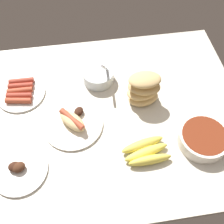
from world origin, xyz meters
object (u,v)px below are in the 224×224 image
(bread_stack, at_px, (144,89))
(plate_hotdog_assembled, at_px, (73,122))
(plate_grilled_meat, at_px, (19,169))
(bowl_chili, at_px, (203,138))
(plate_sausages, at_px, (20,92))
(banana_bunch, at_px, (146,152))
(bowl_coleslaw, at_px, (98,75))

(bread_stack, bearing_deg, plate_hotdog_assembled, -164.93)
(bread_stack, xyz_separation_m, plate_grilled_meat, (-0.51, -0.25, -0.06))
(plate_grilled_meat, height_order, bowl_chili, bowl_chili)
(plate_sausages, relative_size, banana_bunch, 1.16)
(plate_grilled_meat, relative_size, bowl_coleslaw, 1.32)
(plate_sausages, distance_m, bowl_chili, 0.78)
(plate_hotdog_assembled, distance_m, banana_bunch, 0.31)
(bread_stack, relative_size, bowl_coleslaw, 0.97)
(plate_hotdog_assembled, xyz_separation_m, bowl_chili, (0.49, -0.15, 0.01))
(plate_grilled_meat, xyz_separation_m, bowl_coleslaw, (0.34, 0.39, 0.02))
(bread_stack, relative_size, bowl_chili, 0.79)
(plate_hotdog_assembled, xyz_separation_m, bowl_coleslaw, (0.13, 0.22, 0.01))
(plate_hotdog_assembled, distance_m, bread_stack, 0.32)
(plate_grilled_meat, relative_size, banana_bunch, 1.12)
(plate_grilled_meat, bearing_deg, plate_hotdog_assembled, 38.80)
(banana_bunch, height_order, bowl_chili, bowl_chili)
(bowl_chili, bearing_deg, plate_sausages, 153.63)
(bowl_chili, xyz_separation_m, bowl_coleslaw, (-0.36, 0.38, 0.00))
(plate_sausages, height_order, plate_grilled_meat, plate_grilled_meat)
(plate_grilled_meat, distance_m, bowl_coleslaw, 0.51)
(bowl_coleslaw, bearing_deg, plate_grilled_meat, -131.04)
(plate_sausages, relative_size, bowl_chili, 1.12)
(bowl_chili, relative_size, bowl_coleslaw, 1.23)
(bread_stack, bearing_deg, bowl_chili, -52.02)
(bowl_chili, height_order, bowl_coleslaw, bowl_coleslaw)
(banana_bunch, bearing_deg, bowl_coleslaw, 108.35)
(plate_sausages, xyz_separation_m, bowl_coleslaw, (0.34, 0.03, 0.02))
(plate_hotdog_assembled, xyz_separation_m, plate_grilled_meat, (-0.21, -0.17, -0.01))
(bread_stack, distance_m, plate_grilled_meat, 0.57)
(banana_bunch, distance_m, bowl_chili, 0.23)
(plate_hotdog_assembled, relative_size, plate_sausages, 1.14)
(plate_grilled_meat, height_order, banana_bunch, same)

